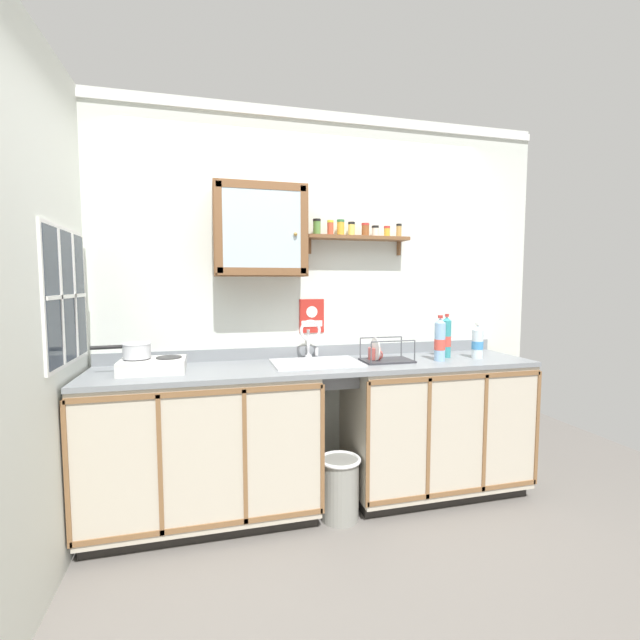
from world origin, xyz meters
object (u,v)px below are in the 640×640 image
Objects in this scene: mug at (375,354)px; warning_sign at (312,316)px; saucepan at (136,350)px; bottle_water_clear_0 at (477,342)px; wall_cabinet at (260,231)px; trash_bin at (340,487)px; hot_plate_stove at (153,366)px; dish_rack at (385,358)px; sink at (316,369)px; bottle_detergent_teal_1 at (446,338)px; bottle_water_blue_2 at (440,340)px.

warning_sign reaches higher than mug.
bottle_water_clear_0 is (2.22, -0.07, -0.02)m from saucepan.
wall_cabinet is (0.75, 0.16, 0.73)m from saucepan.
hot_plate_stove is at bearing 170.97° from trash_bin.
dish_rack is at bearing -35.52° from warning_sign.
warning_sign is at bearing 144.48° from dish_rack.
mug is (-0.06, 0.03, 0.02)m from dish_rack.
mug is 0.52m from warning_sign.
hot_plate_stove is (-0.99, -0.04, 0.08)m from sink.
dish_rack is 1.17m from wall_cabinet.
wall_cabinet is at bearing 171.27° from bottle_water_clear_0.
wall_cabinet is 2.48× the size of warning_sign.
bottle_detergent_teal_1 is at bearing -15.76° from warning_sign.
bottle_water_blue_2 reaches higher than sink.
mug is at bearing 155.21° from dish_rack.
mug is (1.40, 0.02, 0.00)m from hot_plate_stove.
bottle_detergent_teal_1 reaches higher than mug.
mug reaches higher than hot_plate_stove.
bottle_water_blue_2 reaches higher than trash_bin.
warning_sign is (-0.37, 0.28, 0.24)m from mug.
wall_cabinet is 0.69m from warning_sign.
saucepan is 2.04m from bottle_detergent_teal_1.
warning_sign is (0.04, 0.25, 0.33)m from sink.
warning_sign reaches higher than bottle_water_blue_2.
hot_plate_stove is 1.19× the size of bottle_water_blue_2.
hot_plate_stove reaches higher than trash_bin.
dish_rack is at bearing -24.79° from mug.
dish_rack is at bearing 24.29° from trash_bin.
warning_sign reaches higher than trash_bin.
saucepan is 1.05m from wall_cabinet.
bottle_detergent_teal_1 is 0.16m from bottle_water_blue_2.
dish_rack is (0.46, -0.06, 0.06)m from sink.
wall_cabinet is at bearing 141.57° from trash_bin.
mug is at bearing 174.55° from bottle_water_clear_0.
bottle_water_clear_0 is (2.13, -0.05, 0.07)m from hot_plate_stove.
mug is (-0.74, 0.07, -0.07)m from bottle_water_clear_0.
dish_rack is 0.59m from warning_sign.
saucepan is 1.05× the size of bottle_water_blue_2.
sink is at bearing 176.22° from mug.
bottle_water_blue_2 is at bearing -2.35° from hot_plate_stove.
dish_rack reaches higher than hot_plate_stove.
sink is at bearing -21.07° from wall_cabinet.
bottle_water_clear_0 reaches higher than saucepan.
bottle_detergent_teal_1 reaches higher than sink.
bottle_water_blue_2 is 2.57× the size of mug.
sink is 0.96× the size of wall_cabinet.
saucepan is 1.55m from dish_rack.
trash_bin is at bearing -38.43° from wall_cabinet.
bottle_water_clear_0 is at bearing -3.54° from dish_rack.
warning_sign is (0.37, 0.12, -0.57)m from wall_cabinet.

